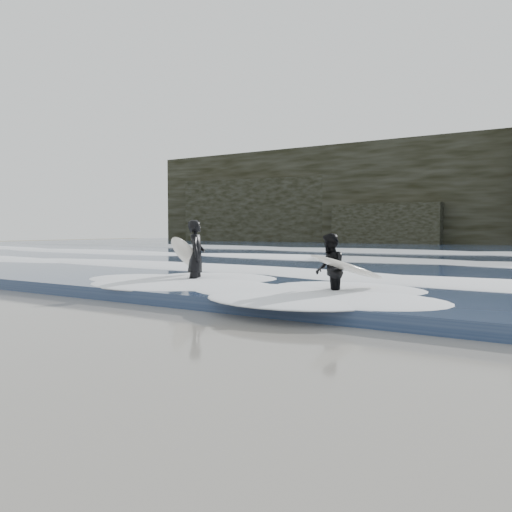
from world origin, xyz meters
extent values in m
plane|color=olive|center=(0.00, 0.00, 0.00)|extent=(120.00, 120.00, 0.00)
cube|color=navy|center=(0.00, 29.00, 0.15)|extent=(90.00, 52.00, 0.30)
cube|color=black|center=(0.00, 46.00, 5.00)|extent=(70.00, 9.00, 10.00)
ellipsoid|color=white|center=(0.00, 9.00, 0.40)|extent=(60.00, 3.20, 0.20)
ellipsoid|color=white|center=(0.00, 16.00, 0.42)|extent=(60.00, 4.00, 0.24)
ellipsoid|color=white|center=(0.00, 25.00, 0.45)|extent=(60.00, 4.80, 0.30)
imported|color=black|center=(-2.46, 5.64, 0.95)|extent=(0.73, 0.82, 1.89)
ellipsoid|color=silver|center=(-2.86, 5.69, 0.98)|extent=(1.28, 2.02, 1.03)
imported|color=black|center=(1.60, 5.08, 0.78)|extent=(0.88, 0.95, 1.56)
ellipsoid|color=silver|center=(2.02, 5.08, 0.84)|extent=(1.31, 2.33, 0.72)
camera|label=1|loc=(5.79, -4.86, 1.65)|focal=35.00mm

